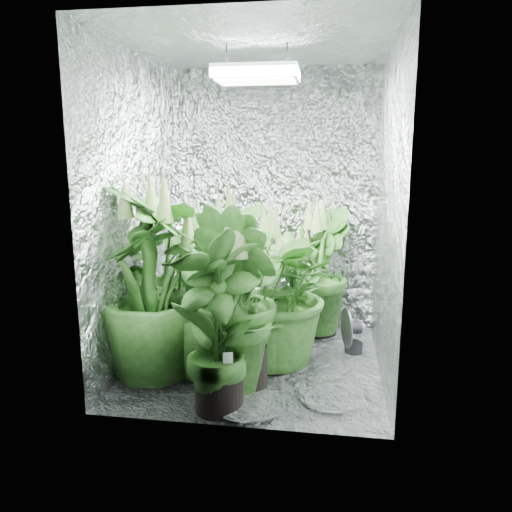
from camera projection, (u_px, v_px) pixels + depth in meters
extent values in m
plane|color=silver|center=(256.00, 363.00, 3.32)|extent=(1.60, 1.60, 0.00)
cube|color=silver|center=(272.00, 201.00, 3.89)|extent=(1.60, 0.02, 2.00)
cube|color=silver|center=(231.00, 233.00, 2.34)|extent=(1.60, 0.02, 2.00)
cube|color=silver|center=(135.00, 211.00, 3.24)|extent=(0.02, 1.60, 2.00)
cube|color=silver|center=(388.00, 216.00, 3.00)|extent=(0.02, 1.60, 2.00)
cube|color=silver|center=(256.00, 43.00, 2.92)|extent=(1.60, 1.60, 0.01)
cube|color=gray|center=(256.00, 74.00, 2.95)|extent=(0.50, 0.30, 0.08)
cube|color=white|center=(256.00, 82.00, 2.96)|extent=(0.46, 0.26, 0.01)
cylinder|color=black|center=(226.00, 56.00, 2.96)|extent=(0.01, 0.01, 0.13)
cylinder|color=black|center=(287.00, 54.00, 2.90)|extent=(0.01, 0.01, 0.13)
cylinder|color=black|center=(173.00, 335.00, 3.44)|extent=(0.31, 0.31, 0.28)
cylinder|color=#442815|center=(172.00, 317.00, 3.42)|extent=(0.29, 0.29, 0.03)
imported|color=#123E10|center=(171.00, 274.00, 3.36)|extent=(1.22, 1.22, 1.07)
cone|color=olive|center=(168.00, 204.00, 3.26)|extent=(0.10, 0.10, 0.28)
cylinder|color=black|center=(291.00, 331.00, 3.59)|extent=(0.25, 0.25, 0.23)
cylinder|color=#442815|center=(291.00, 318.00, 3.57)|extent=(0.23, 0.23, 0.03)
imported|color=#123E10|center=(292.00, 289.00, 3.53)|extent=(0.56, 0.56, 0.80)
cone|color=olive|center=(292.00, 241.00, 3.46)|extent=(0.08, 0.08, 0.23)
cylinder|color=black|center=(318.00, 317.00, 3.85)|extent=(0.29, 0.29, 0.26)
cylinder|color=#442815|center=(318.00, 303.00, 3.83)|extent=(0.27, 0.27, 0.03)
imported|color=#123E10|center=(319.00, 269.00, 3.78)|extent=(0.55, 0.55, 0.96)
cone|color=olive|center=(321.00, 214.00, 3.69)|extent=(0.09, 0.09, 0.26)
cylinder|color=black|center=(155.00, 356.00, 3.08)|extent=(0.31, 0.31, 0.28)
cylinder|color=#442815|center=(154.00, 338.00, 3.05)|extent=(0.28, 0.28, 0.03)
imported|color=#123E10|center=(151.00, 281.00, 2.98)|extent=(0.89, 0.89, 1.17)
cone|color=olive|center=(147.00, 195.00, 2.88)|extent=(0.10, 0.10, 0.28)
cylinder|color=black|center=(273.00, 351.00, 3.21)|extent=(0.26, 0.26, 0.23)
cylinder|color=#442815|center=(273.00, 337.00, 3.19)|extent=(0.23, 0.23, 0.03)
imported|color=#123E10|center=(273.00, 290.00, 3.13)|extent=(1.24, 1.24, 1.00)
cone|color=olive|center=(273.00, 219.00, 3.04)|extent=(0.08, 0.08, 0.23)
cylinder|color=black|center=(219.00, 389.00, 2.69)|extent=(0.27, 0.27, 0.24)
cylinder|color=#442815|center=(219.00, 371.00, 2.67)|extent=(0.24, 0.24, 0.03)
imported|color=#123E10|center=(218.00, 317.00, 2.61)|extent=(0.73, 0.73, 1.00)
cone|color=olive|center=(217.00, 234.00, 2.52)|extent=(0.09, 0.09, 0.24)
cylinder|color=black|center=(240.00, 367.00, 2.92)|extent=(0.32, 0.32, 0.28)
cylinder|color=#442815|center=(240.00, 346.00, 2.89)|extent=(0.29, 0.29, 0.03)
imported|color=#123E10|center=(240.00, 295.00, 2.83)|extent=(0.82, 0.82, 1.08)
cone|color=olive|center=(239.00, 212.00, 2.74)|extent=(0.10, 0.10, 0.28)
cylinder|color=black|center=(208.00, 354.00, 3.11)|extent=(0.31, 0.31, 0.28)
cylinder|color=#442815|center=(208.00, 335.00, 3.09)|extent=(0.29, 0.29, 0.03)
imported|color=#123E10|center=(207.00, 296.00, 3.04)|extent=(0.69, 0.69, 0.97)
cone|color=olive|center=(206.00, 228.00, 2.95)|extent=(0.10, 0.10, 0.28)
cylinder|color=black|center=(353.00, 347.00, 3.49)|extent=(0.13, 0.13, 0.07)
cylinder|color=black|center=(354.00, 328.00, 3.46)|extent=(0.11, 0.11, 0.09)
cylinder|color=#4C4C51|center=(347.00, 328.00, 3.45)|extent=(0.08, 0.27, 0.27)
torus|color=#4C4C51|center=(347.00, 328.00, 3.45)|extent=(0.08, 0.28, 0.28)
cube|color=white|center=(228.00, 360.00, 2.62)|extent=(0.06, 0.04, 0.08)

